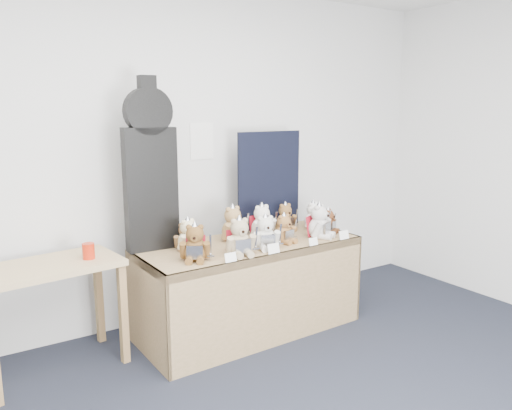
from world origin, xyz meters
TOP-DOWN VIEW (x-y plane):
  - room_shell at (0.65, 2.49)m, footprint 6.00×6.00m
  - display_table at (0.75, 1.85)m, footprint 1.73×0.76m
  - side_table at (-0.67, 2.11)m, footprint 0.94×0.60m
  - guitar_case at (0.07, 2.16)m, footprint 0.38×0.12m
  - navy_board at (1.16, 2.25)m, footprint 0.62×0.03m
  - red_cup at (-0.42, 2.08)m, footprint 0.08×0.08m
  - teddy_front_far_left at (0.20, 1.73)m, footprint 0.23×0.23m
  - teddy_front_left at (0.52, 1.68)m, footprint 0.25×0.22m
  - teddy_front_centre at (0.76, 1.72)m, footprint 0.23×0.21m
  - teddy_front_right at (0.98, 1.78)m, footprint 0.21×0.18m
  - teddy_front_far_right at (1.30, 1.75)m, footprint 0.26×0.25m
  - teddy_front_end at (1.47, 1.83)m, footprint 0.19×0.19m
  - teddy_back_left at (0.27, 1.99)m, footprint 0.22×0.20m
  - teddy_back_centre_left at (0.68, 2.05)m, footprint 0.26×0.22m
  - teddy_back_centre_right at (0.93, 2.01)m, footprint 0.25×0.21m
  - teddy_back_right at (1.22, 2.10)m, footprint 0.21×0.17m
  - teddy_back_end at (1.47, 2.03)m, footprint 0.22×0.20m
  - teddy_back_far_left at (0.26, 2.02)m, footprint 0.18×0.18m
  - entry_card_a at (0.38, 1.57)m, footprint 0.09×0.02m
  - entry_card_b at (0.74, 1.58)m, footprint 0.10×0.02m
  - entry_card_c at (1.11, 1.59)m, footprint 0.08×0.02m
  - entry_card_d at (1.43, 1.60)m, footprint 0.10×0.02m

SIDE VIEW (x-z plane):
  - display_table at x=0.75m, z-range 0.20..0.92m
  - side_table at x=-0.67m, z-range 0.24..0.98m
  - entry_card_c at x=1.11m, z-range 0.72..0.77m
  - entry_card_a at x=0.38m, z-range 0.72..0.78m
  - entry_card_d at x=1.43m, z-range 0.72..0.78m
  - entry_card_b at x=0.74m, z-range 0.72..0.79m
  - red_cup at x=-0.42m, z-range 0.74..0.85m
  - teddy_back_far_left at x=0.26m, z-range 0.69..0.91m
  - teddy_front_end at x=1.47m, z-range 0.69..0.92m
  - teddy_front_right at x=0.98m, z-range 0.69..0.94m
  - teddy_back_end at x=1.47m, z-range 0.69..0.95m
  - teddy_back_right at x=1.22m, z-range 0.69..0.95m
  - teddy_back_left at x=0.27m, z-range 0.69..0.95m
  - teddy_front_centre at x=0.76m, z-range 0.68..0.97m
  - teddy_front_far_left at x=0.20m, z-range 0.68..0.97m
  - teddy_back_centre_right at x=0.93m, z-range 0.68..0.98m
  - teddy_front_left at x=0.52m, z-range 0.68..0.98m
  - teddy_front_far_right at x=1.30m, z-range 0.68..0.99m
  - teddy_back_centre_left at x=0.68m, z-range 0.68..0.99m
  - navy_board at x=1.16m, z-range 0.71..1.54m
  - guitar_case at x=0.07m, z-range 0.70..1.94m
  - room_shell at x=0.65m, z-range -1.54..4.46m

